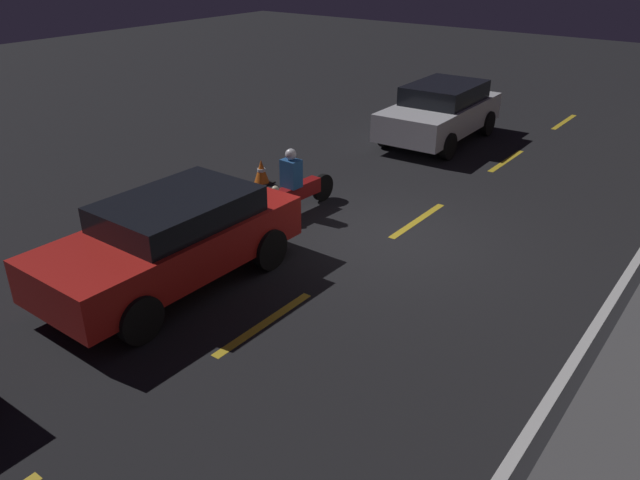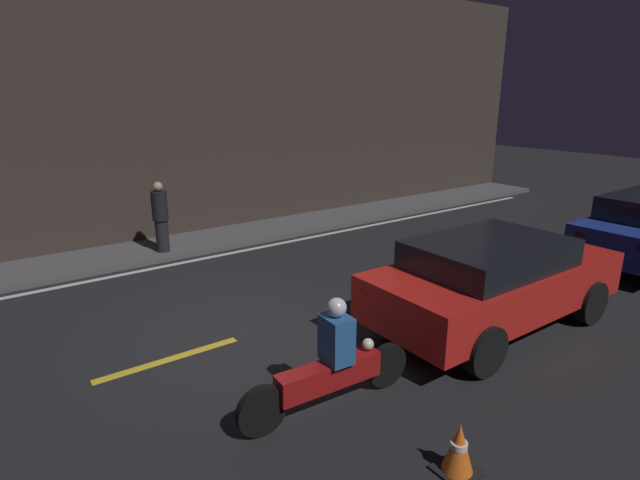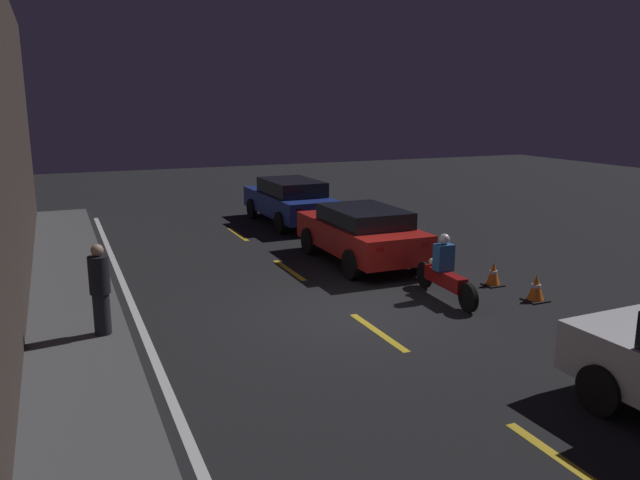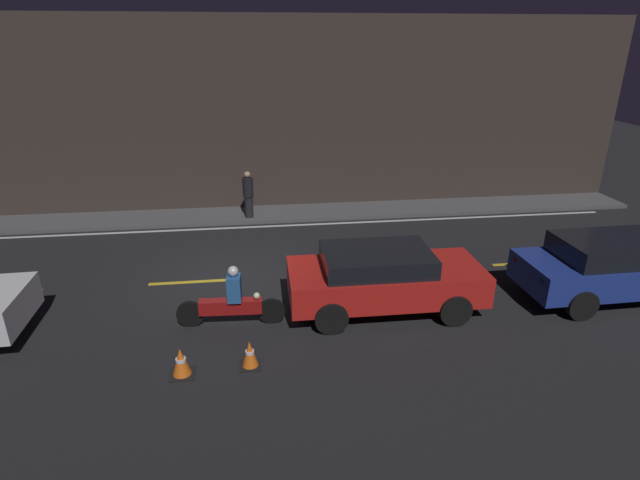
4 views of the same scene
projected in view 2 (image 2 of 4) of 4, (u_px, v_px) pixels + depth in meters
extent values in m
plane|color=black|center=(235.00, 339.00, 7.40)|extent=(56.00, 56.00, 0.00)
cube|color=#4C4C4F|center=(137.00, 253.00, 11.18)|extent=(28.00, 1.63, 0.12)
cube|color=#382D28|center=(109.00, 106.00, 11.03)|extent=(28.00, 0.30, 6.45)
cube|color=gold|center=(169.00, 359.00, 6.84)|extent=(2.00, 0.14, 0.01)
cube|color=gold|center=(404.00, 288.00, 9.36)|extent=(2.00, 0.14, 0.01)
cube|color=gold|center=(539.00, 246.00, 11.88)|extent=(2.00, 0.14, 0.01)
cube|color=silver|center=(152.00, 269.00, 10.37)|extent=(25.20, 0.14, 0.01)
cube|color=red|center=(494.00, 284.00, 7.68)|extent=(4.26, 1.80, 0.68)
cube|color=black|center=(489.00, 253.00, 7.41)|extent=(2.35, 1.61, 0.40)
cube|color=red|center=(367.00, 292.00, 6.92)|extent=(0.06, 0.20, 0.10)
cube|color=red|center=(429.00, 322.00, 6.02)|extent=(0.06, 0.20, 0.10)
cylinder|color=black|center=(497.00, 272.00, 9.19)|extent=(0.70, 0.18, 0.70)
cylinder|color=black|center=(591.00, 303.00, 7.83)|extent=(0.70, 0.18, 0.70)
cylinder|color=black|center=(392.00, 306.00, 7.72)|extent=(0.70, 0.18, 0.70)
cylinder|color=black|center=(486.00, 351.00, 6.37)|extent=(0.70, 0.18, 0.70)
cube|color=red|center=(581.00, 235.00, 9.75)|extent=(0.06, 0.20, 0.10)
cylinder|color=black|center=(584.00, 248.00, 10.59)|extent=(0.69, 0.19, 0.69)
cylinder|color=black|center=(387.00, 365.00, 6.15)|extent=(0.57, 0.11, 0.57)
cylinder|color=black|center=(261.00, 411.00, 5.27)|extent=(0.57, 0.13, 0.57)
cube|color=maroon|center=(329.00, 375.00, 5.67)|extent=(1.32, 0.31, 0.30)
sphere|color=#F2EABF|center=(368.00, 344.00, 5.89)|extent=(0.14, 0.14, 0.14)
cube|color=#265999|center=(337.00, 339.00, 5.60)|extent=(0.30, 0.38, 0.55)
sphere|color=silver|center=(337.00, 307.00, 5.49)|extent=(0.22, 0.22, 0.22)
cube|color=black|center=(457.00, 470.00, 4.81)|extent=(0.39, 0.39, 0.03)
cone|color=orange|center=(459.00, 447.00, 4.73)|extent=(0.30, 0.30, 0.51)
cylinder|color=white|center=(459.00, 445.00, 4.73)|extent=(0.16, 0.16, 0.06)
cylinder|color=black|center=(162.00, 236.00, 11.02)|extent=(0.28, 0.28, 0.72)
cylinder|color=black|center=(159.00, 206.00, 10.82)|extent=(0.34, 0.34, 0.64)
sphere|color=tan|center=(158.00, 187.00, 10.70)|extent=(0.21, 0.21, 0.21)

